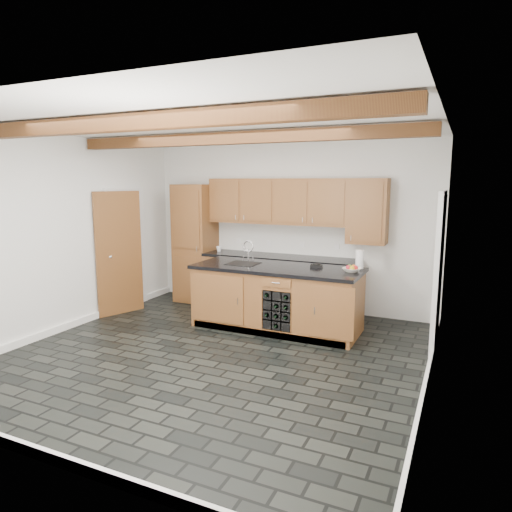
{
  "coord_description": "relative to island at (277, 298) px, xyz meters",
  "views": [
    {
      "loc": [
        2.75,
        -4.74,
        2.16
      ],
      "look_at": [
        0.19,
        0.8,
        1.15
      ],
      "focal_mm": 32.0,
      "sensor_mm": 36.0,
      "label": 1
    }
  ],
  "objects": [
    {
      "name": "ground",
      "position": [
        -0.31,
        -1.28,
        -0.46
      ],
      "size": [
        5.0,
        5.0,
        0.0
      ],
      "primitive_type": "plane",
      "color": "black",
      "rests_on": "ground"
    },
    {
      "name": "room_shell",
      "position": [
        -0.39,
        -0.75,
        1.06
      ],
      "size": [
        5.01,
        5.0,
        5.0
      ],
      "color": "white",
      "rests_on": "ground"
    },
    {
      "name": "back_cabinetry",
      "position": [
        -0.68,
        0.95,
        0.51
      ],
      "size": [
        3.65,
        0.62,
        2.2
      ],
      "color": "brown",
      "rests_on": "ground"
    },
    {
      "name": "island",
      "position": [
        0.0,
        0.0,
        0.0
      ],
      "size": [
        2.48,
        0.96,
        0.93
      ],
      "color": "brown",
      "rests_on": "ground"
    },
    {
      "name": "faucet",
      "position": [
        -0.56,
        0.05,
        0.5
      ],
      "size": [
        0.45,
        0.4,
        0.34
      ],
      "color": "black",
      "rests_on": "island"
    },
    {
      "name": "kitchen_scale",
      "position": [
        0.53,
        0.19,
        0.49
      ],
      "size": [
        0.19,
        0.12,
        0.05
      ],
      "rotation": [
        0.0,
        0.0,
        0.18
      ],
      "color": "black",
      "rests_on": "island"
    },
    {
      "name": "fruit_bowl",
      "position": [
        1.07,
        0.07,
        0.49
      ],
      "size": [
        0.3,
        0.3,
        0.06
      ],
      "primitive_type": "imported",
      "rotation": [
        0.0,
        0.0,
        -0.3
      ],
      "color": "white",
      "rests_on": "island"
    },
    {
      "name": "fruit_cluster",
      "position": [
        1.07,
        0.07,
        0.53
      ],
      "size": [
        0.16,
        0.17,
        0.07
      ],
      "color": "#B41818",
      "rests_on": "fruit_bowl"
    },
    {
      "name": "paper_towel",
      "position": [
        1.11,
        0.37,
        0.6
      ],
      "size": [
        0.11,
        0.11,
        0.26
      ],
      "primitive_type": "cylinder",
      "color": "white",
      "rests_on": "island"
    },
    {
      "name": "mug",
      "position": [
        -1.48,
        0.93,
        0.51
      ],
      "size": [
        0.11,
        0.11,
        0.09
      ],
      "primitive_type": "imported",
      "rotation": [
        0.0,
        0.0,
        0.16
      ],
      "color": "white",
      "rests_on": "back_cabinetry"
    }
  ]
}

